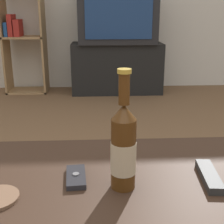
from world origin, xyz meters
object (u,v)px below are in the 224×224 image
(cell_phone, at_px, (76,177))
(tv_stand, at_px, (117,68))
(bookshelf, at_px, (22,35))
(television, at_px, (117,16))
(beer_bottle, at_px, (123,147))
(remote_control, at_px, (209,176))

(cell_phone, bearing_deg, tv_stand, 79.47)
(bookshelf, distance_m, cell_phone, 2.80)
(tv_stand, height_order, cell_phone, tv_stand)
(television, xyz_separation_m, beer_bottle, (-0.17, -2.68, -0.26))
(beer_bottle, bearing_deg, tv_stand, 86.43)
(bookshelf, height_order, cell_phone, bookshelf)
(bookshelf, relative_size, remote_control, 7.51)
(cell_phone, bearing_deg, bookshelf, 100.49)
(television, bearing_deg, tv_stand, 90.00)
(television, height_order, cell_phone, television)
(bookshelf, bearing_deg, beer_bottle, -73.08)
(beer_bottle, bearing_deg, remote_control, 5.54)
(television, height_order, bookshelf, bookshelf)
(television, relative_size, bookshelf, 0.67)
(beer_bottle, distance_m, remote_control, 0.25)
(beer_bottle, xyz_separation_m, remote_control, (0.23, 0.02, -0.10))
(tv_stand, bearing_deg, beer_bottle, -93.57)
(cell_phone, distance_m, remote_control, 0.35)
(tv_stand, relative_size, television, 1.21)
(tv_stand, bearing_deg, bookshelf, 176.61)
(bookshelf, height_order, remote_control, bookshelf)
(television, relative_size, remote_control, 5.07)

